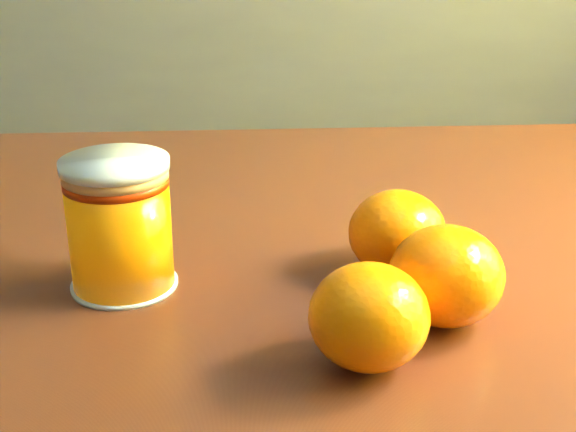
{
  "coord_description": "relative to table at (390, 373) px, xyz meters",
  "views": [
    {
      "loc": [
        0.65,
        -0.55,
        1.04
      ],
      "look_at": [
        0.69,
        -0.02,
        0.82
      ],
      "focal_mm": 50.0,
      "sensor_mm": 36.0,
      "label": 1
    }
  ],
  "objects": [
    {
      "name": "orange_front",
      "position": [
        0.01,
        -0.09,
        0.13
      ],
      "size": [
        0.08,
        0.08,
        0.07
      ],
      "primitive_type": "ellipsoid",
      "rotation": [
        0.0,
        0.0,
        -0.05
      ],
      "color": "orange",
      "rests_on": "table"
    },
    {
      "name": "orange_back",
      "position": [
        -0.0,
        -0.02,
        0.13
      ],
      "size": [
        0.08,
        0.08,
        0.06
      ],
      "primitive_type": "ellipsoid",
      "rotation": [
        0.0,
        0.0,
        0.1
      ],
      "color": "orange",
      "rests_on": "table"
    },
    {
      "name": "table",
      "position": [
        0.0,
        0.0,
        0.0
      ],
      "size": [
        1.04,
        0.73,
        0.78
      ],
      "rotation": [
        0.0,
        0.0,
        -0.0
      ],
      "color": "#5B2916",
      "rests_on": "ground"
    },
    {
      "name": "juice_glass",
      "position": [
        -0.2,
        -0.03,
        0.15
      ],
      "size": [
        0.07,
        0.07,
        0.09
      ],
      "rotation": [
        0.0,
        0.0,
        -0.08
      ],
      "color": "orange",
      "rests_on": "table"
    },
    {
      "name": "orange_extra",
      "position": [
        -0.04,
        -0.14,
        0.13
      ],
      "size": [
        0.08,
        0.08,
        0.06
      ],
      "primitive_type": "ellipsoid",
      "rotation": [
        0.0,
        0.0,
        -0.05
      ],
      "color": "orange",
      "rests_on": "table"
    }
  ]
}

